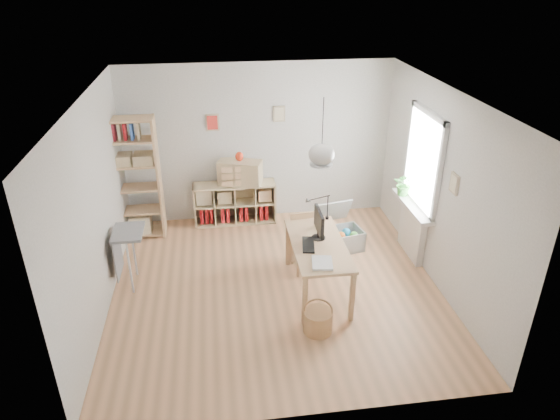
{
  "coord_description": "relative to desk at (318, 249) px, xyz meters",
  "views": [
    {
      "loc": [
        -0.73,
        -5.76,
        4.11
      ],
      "look_at": [
        0.1,
        0.3,
        1.05
      ],
      "focal_mm": 32.0,
      "sensor_mm": 36.0,
      "label": 1
    }
  ],
  "objects": [
    {
      "name": "keyboard",
      "position": [
        -0.14,
        -0.04,
        0.1
      ],
      "size": [
        0.22,
        0.43,
        0.02
      ],
      "primitive_type": "cube",
      "rotation": [
        0.0,
        0.0,
        -0.16
      ],
      "color": "black",
      "rests_on": "desk"
    },
    {
      "name": "paper_tray",
      "position": [
        -0.06,
        -0.51,
        0.11
      ],
      "size": [
        0.3,
        0.35,
        0.03
      ],
      "primitive_type": "cube",
      "rotation": [
        0.0,
        0.0,
        -0.15
      ],
      "color": "white",
      "rests_on": "desk"
    },
    {
      "name": "potted_plant",
      "position": [
        1.57,
        1.09,
        0.38
      ],
      "size": [
        0.41,
        0.39,
        0.36
      ],
      "primitive_type": "imported",
      "rotation": [
        0.0,
        0.0,
        -0.42
      ],
      "color": "#2F732B",
      "rests_on": "windowsill"
    },
    {
      "name": "room_shell",
      "position": [
        -0.0,
        0.0,
        1.34
      ],
      "size": [
        4.5,
        4.5,
        4.5
      ],
      "color": "white",
      "rests_on": "ground"
    },
    {
      "name": "cube_shelf",
      "position": [
        -1.02,
        2.23,
        -0.36
      ],
      "size": [
        1.4,
        0.38,
        0.72
      ],
      "color": "beige",
      "rests_on": "ground"
    },
    {
      "name": "wicker_basket",
      "position": [
        -0.16,
        -0.86,
        -0.5
      ],
      "size": [
        0.35,
        0.35,
        0.49
      ],
      "rotation": [
        0.0,
        0.0,
        -0.27
      ],
      "color": "#A5774A",
      "rests_on": "ground"
    },
    {
      "name": "side_table",
      "position": [
        -2.59,
        0.5,
        0.01
      ],
      "size": [
        0.4,
        0.55,
        0.85
      ],
      "color": "gray",
      "rests_on": "ground"
    },
    {
      "name": "desk",
      "position": [
        0.0,
        0.0,
        0.0
      ],
      "size": [
        0.7,
        1.5,
        0.75
      ],
      "color": "#D8AF7C",
      "rests_on": "ground"
    },
    {
      "name": "storage_chest",
      "position": [
        0.6,
        1.1,
        -0.43
      ],
      "size": [
        0.77,
        0.84,
        0.68
      ],
      "rotation": [
        0.0,
        0.0,
        0.2
      ],
      "color": "silver",
      "rests_on": "ground"
    },
    {
      "name": "task_lamp",
      "position": [
        0.09,
        0.61,
        0.36
      ],
      "size": [
        0.36,
        0.13,
        0.39
      ],
      "color": "black",
      "rests_on": "desk"
    },
    {
      "name": "radiator",
      "position": [
        1.64,
        0.75,
        -0.26
      ],
      "size": [
        0.1,
        0.8,
        0.8
      ],
      "primitive_type": "cube",
      "color": "white",
      "rests_on": "ground"
    },
    {
      "name": "yarn_ball",
      "position": [
        0.1,
        0.45,
        0.16
      ],
      "size": [
        0.13,
        0.13,
        0.13
      ],
      "primitive_type": "sphere",
      "color": "#450914",
      "rests_on": "desk"
    },
    {
      "name": "chair",
      "position": [
        -0.05,
        0.6,
        -0.17
      ],
      "size": [
        0.45,
        0.45,
        0.85
      ],
      "rotation": [
        0.0,
        0.0,
        0.08
      ],
      "color": "gray",
      "rests_on": "ground"
    },
    {
      "name": "drawer_chest",
      "position": [
        -0.89,
        2.19,
        0.27
      ],
      "size": [
        0.78,
        0.54,
        0.41
      ],
      "primitive_type": "cube",
      "rotation": [
        0.0,
        0.0,
        -0.33
      ],
      "color": "beige",
      "rests_on": "cube_shelf"
    },
    {
      "name": "tall_bookshelf",
      "position": [
        -2.59,
        1.95,
        0.43
      ],
      "size": [
        0.8,
        0.38,
        2.0
      ],
      "color": "#D8AF7C",
      "rests_on": "ground"
    },
    {
      "name": "red_vase",
      "position": [
        -0.89,
        2.19,
        0.55
      ],
      "size": [
        0.13,
        0.13,
        0.16
      ],
      "primitive_type": "ellipsoid",
      "color": "#A8210E",
      "rests_on": "drawer_chest"
    },
    {
      "name": "windowsill",
      "position": [
        1.59,
        0.75,
        0.17
      ],
      "size": [
        0.22,
        1.2,
        0.06
      ],
      "primitive_type": "cube",
      "color": "white",
      "rests_on": "radiator"
    },
    {
      "name": "window_unit",
      "position": [
        1.68,
        0.75,
        0.89
      ],
      "size": [
        0.07,
        1.16,
        1.46
      ],
      "color": "white",
      "rests_on": "ground"
    },
    {
      "name": "monitor",
      "position": [
        0.03,
        0.13,
        0.32
      ],
      "size": [
        0.19,
        0.47,
        0.41
      ],
      "rotation": [
        0.0,
        0.0,
        -0.01
      ],
      "color": "black",
      "rests_on": "desk"
    },
    {
      "name": "ground",
      "position": [
        -0.55,
        0.15,
        -0.66
      ],
      "size": [
        4.5,
        4.5,
        0.0
      ],
      "primitive_type": "plane",
      "color": "tan",
      "rests_on": "ground"
    }
  ]
}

